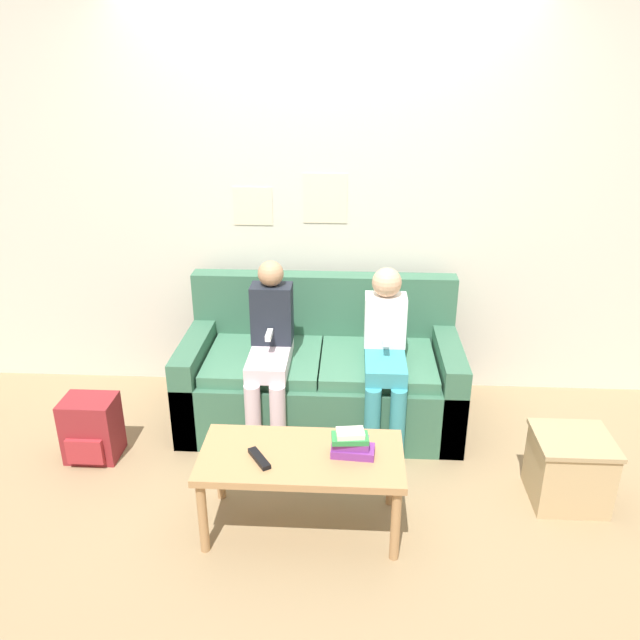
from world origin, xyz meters
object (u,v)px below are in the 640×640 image
(couch, at_px, (321,376))
(person_right, at_px, (385,349))
(person_left, at_px, (270,346))
(backpack, at_px, (92,429))
(tv_remote, at_px, (259,458))
(coffee_table, at_px, (301,463))
(storage_box, at_px, (569,468))

(couch, height_order, person_right, person_right)
(person_left, distance_m, backpack, 1.11)
(couch, height_order, backpack, couch)
(person_left, bearing_deg, tv_remote, -86.05)
(coffee_table, distance_m, person_right, 0.95)
(couch, xyz_separation_m, storage_box, (1.31, -0.75, -0.09))
(couch, relative_size, tv_remote, 10.20)
(couch, xyz_separation_m, backpack, (-1.28, -0.51, -0.10))
(person_right, relative_size, backpack, 2.78)
(person_right, height_order, tv_remote, person_right)
(couch, height_order, coffee_table, couch)
(couch, distance_m, backpack, 1.38)
(coffee_table, relative_size, person_right, 0.93)
(person_right, distance_m, tv_remote, 1.08)
(couch, xyz_separation_m, person_left, (-0.29, -0.20, 0.30))
(coffee_table, relative_size, person_left, 0.91)
(coffee_table, height_order, tv_remote, tv_remote)
(storage_box, xyz_separation_m, backpack, (-2.58, 0.24, -0.01))
(tv_remote, xyz_separation_m, storage_box, (1.53, 0.34, -0.24))
(couch, bearing_deg, person_right, -27.84)
(person_left, relative_size, backpack, 2.86)
(person_left, bearing_deg, storage_box, -18.97)
(storage_box, relative_size, backpack, 1.03)
(person_left, bearing_deg, coffee_table, -73.17)
(person_left, height_order, storage_box, person_left)
(couch, height_order, tv_remote, couch)
(coffee_table, xyz_separation_m, storage_box, (1.34, 0.28, -0.18))
(backpack, bearing_deg, couch, 21.81)
(person_left, bearing_deg, backpack, -162.48)
(person_right, height_order, storage_box, person_right)
(couch, relative_size, person_left, 1.59)
(backpack, bearing_deg, coffee_table, -22.48)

